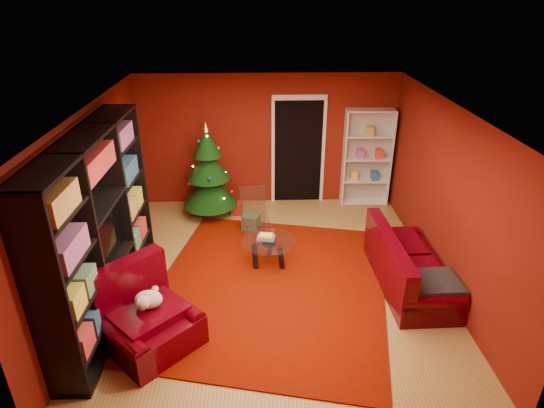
{
  "coord_description": "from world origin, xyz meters",
  "views": [
    {
      "loc": [
        -0.21,
        -5.82,
        4.06
      ],
      "look_at": [
        0.0,
        0.4,
        1.05
      ],
      "focal_mm": 30.0,
      "sensor_mm": 36.0,
      "label": 1
    }
  ],
  "objects_px": {
    "gift_box_green": "(251,222)",
    "media_unit": "(98,229)",
    "dog": "(149,300)",
    "coffee_table": "(269,252)",
    "white_bookshelf": "(367,158)",
    "christmas_tree": "(208,172)",
    "sofa": "(412,261)",
    "rug": "(271,286)",
    "gift_box_teal": "(197,205)",
    "acrylic_chair": "(255,220)",
    "armchair": "(149,317)",
    "gift_box_red": "(237,208)"
  },
  "relations": [
    {
      "from": "christmas_tree",
      "to": "armchair",
      "type": "bearing_deg",
      "value": -96.68
    },
    {
      "from": "gift_box_teal",
      "to": "armchair",
      "type": "xyz_separation_m",
      "value": [
        -0.13,
        -3.73,
        0.29
      ]
    },
    {
      "from": "christmas_tree",
      "to": "armchair",
      "type": "xyz_separation_m",
      "value": [
        -0.42,
        -3.56,
        -0.47
      ]
    },
    {
      "from": "gift_box_teal",
      "to": "dog",
      "type": "xyz_separation_m",
      "value": [
        -0.13,
        -3.65,
        0.5
      ]
    },
    {
      "from": "rug",
      "to": "acrylic_chair",
      "type": "relative_size",
      "value": 4.38
    },
    {
      "from": "rug",
      "to": "gift_box_green",
      "type": "relative_size",
      "value": 13.79
    },
    {
      "from": "armchair",
      "to": "coffee_table",
      "type": "distance_m",
      "value": 2.31
    },
    {
      "from": "gift_box_green",
      "to": "dog",
      "type": "distance_m",
      "value": 3.15
    },
    {
      "from": "gift_box_teal",
      "to": "media_unit",
      "type": "bearing_deg",
      "value": -106.1
    },
    {
      "from": "gift_box_green",
      "to": "gift_box_red",
      "type": "distance_m",
      "value": 0.7
    },
    {
      "from": "christmas_tree",
      "to": "sofa",
      "type": "height_order",
      "value": "christmas_tree"
    },
    {
      "from": "gift_box_teal",
      "to": "white_bookshelf",
      "type": "relative_size",
      "value": 0.14
    },
    {
      "from": "armchair",
      "to": "dog",
      "type": "relative_size",
      "value": 2.72
    },
    {
      "from": "christmas_tree",
      "to": "dog",
      "type": "relative_size",
      "value": 4.64
    },
    {
      "from": "christmas_tree",
      "to": "dog",
      "type": "height_order",
      "value": "christmas_tree"
    },
    {
      "from": "rug",
      "to": "gift_box_red",
      "type": "distance_m",
      "value": 2.5
    },
    {
      "from": "white_bookshelf",
      "to": "armchair",
      "type": "distance_m",
      "value": 5.33
    },
    {
      "from": "gift_box_red",
      "to": "dog",
      "type": "distance_m",
      "value": 3.67
    },
    {
      "from": "christmas_tree",
      "to": "gift_box_teal",
      "type": "distance_m",
      "value": 0.83
    },
    {
      "from": "dog",
      "to": "acrylic_chair",
      "type": "xyz_separation_m",
      "value": [
        1.29,
        2.38,
        -0.19
      ]
    },
    {
      "from": "gift_box_teal",
      "to": "sofa",
      "type": "relative_size",
      "value": 0.14
    },
    {
      "from": "acrylic_chair",
      "to": "gift_box_teal",
      "type": "bearing_deg",
      "value": 122.38
    },
    {
      "from": "dog",
      "to": "coffee_table",
      "type": "height_order",
      "value": "dog"
    },
    {
      "from": "acrylic_chair",
      "to": "gift_box_red",
      "type": "bearing_deg",
      "value": 97.97
    },
    {
      "from": "rug",
      "to": "armchair",
      "type": "height_order",
      "value": "armchair"
    },
    {
      "from": "gift_box_red",
      "to": "sofa",
      "type": "height_order",
      "value": "sofa"
    },
    {
      "from": "gift_box_red",
      "to": "coffee_table",
      "type": "relative_size",
      "value": 0.25
    },
    {
      "from": "christmas_tree",
      "to": "white_bookshelf",
      "type": "height_order",
      "value": "white_bookshelf"
    },
    {
      "from": "media_unit",
      "to": "gift_box_green",
      "type": "xyz_separation_m",
      "value": [
        1.93,
        2.16,
        -1.09
      ]
    },
    {
      "from": "gift_box_teal",
      "to": "gift_box_red",
      "type": "distance_m",
      "value": 0.81
    },
    {
      "from": "gift_box_red",
      "to": "acrylic_chair",
      "type": "height_order",
      "value": "acrylic_chair"
    },
    {
      "from": "dog",
      "to": "sofa",
      "type": "distance_m",
      "value": 3.73
    },
    {
      "from": "coffee_table",
      "to": "sofa",
      "type": "bearing_deg",
      "value": -16.44
    },
    {
      "from": "white_bookshelf",
      "to": "gift_box_red",
      "type": "bearing_deg",
      "value": -169.03
    },
    {
      "from": "media_unit",
      "to": "armchair",
      "type": "xyz_separation_m",
      "value": [
        0.72,
        -0.78,
        -0.8
      ]
    },
    {
      "from": "christmas_tree",
      "to": "coffee_table",
      "type": "height_order",
      "value": "christmas_tree"
    },
    {
      "from": "rug",
      "to": "christmas_tree",
      "type": "distance_m",
      "value": 2.79
    },
    {
      "from": "rug",
      "to": "gift_box_green",
      "type": "distance_m",
      "value": 1.82
    },
    {
      "from": "gift_box_teal",
      "to": "dog",
      "type": "height_order",
      "value": "dog"
    },
    {
      "from": "gift_box_red",
      "to": "coffee_table",
      "type": "height_order",
      "value": "coffee_table"
    },
    {
      "from": "sofa",
      "to": "acrylic_chair",
      "type": "height_order",
      "value": "acrylic_chair"
    },
    {
      "from": "rug",
      "to": "white_bookshelf",
      "type": "xyz_separation_m",
      "value": [
        1.99,
        2.83,
        0.96
      ]
    },
    {
      "from": "christmas_tree",
      "to": "gift_box_red",
      "type": "distance_m",
      "value": 0.94
    },
    {
      "from": "gift_box_teal",
      "to": "armchair",
      "type": "distance_m",
      "value": 3.74
    },
    {
      "from": "media_unit",
      "to": "christmas_tree",
      "type": "xyz_separation_m",
      "value": [
        1.14,
        2.78,
        -0.33
      ]
    },
    {
      "from": "white_bookshelf",
      "to": "sofa",
      "type": "xyz_separation_m",
      "value": [
        0.07,
        -2.85,
        -0.55
      ]
    },
    {
      "from": "gift_box_green",
      "to": "media_unit",
      "type": "bearing_deg",
      "value": -131.86
    },
    {
      "from": "dog",
      "to": "acrylic_chair",
      "type": "relative_size",
      "value": 0.45
    },
    {
      "from": "coffee_table",
      "to": "white_bookshelf",
      "type": "bearing_deg",
      "value": 48.21
    },
    {
      "from": "gift_box_green",
      "to": "armchair",
      "type": "bearing_deg",
      "value": -112.38
    }
  ]
}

